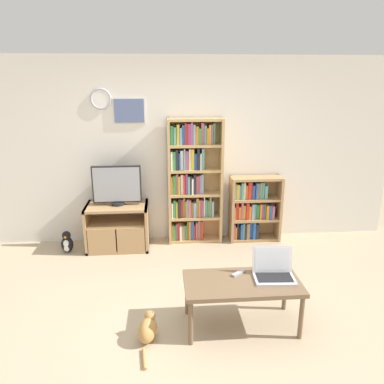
{
  "coord_description": "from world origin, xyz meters",
  "views": [
    {
      "loc": [
        -0.23,
        -3.1,
        2.29
      ],
      "look_at": [
        0.12,
        1.16,
        0.99
      ],
      "focal_mm": 35.0,
      "sensor_mm": 36.0,
      "label": 1
    }
  ],
  "objects_px": {
    "laptop": "(273,270)",
    "cat": "(148,329)",
    "television": "(117,185)",
    "penguin_figurine": "(67,243)",
    "tv_stand": "(118,227)",
    "bookshelf_short": "(252,209)",
    "coffee_table": "(242,286)",
    "remote_near_laptop": "(238,273)",
    "bookshelf_tall": "(192,182)"
  },
  "relations": [
    {
      "from": "tv_stand",
      "to": "remote_near_laptop",
      "type": "bearing_deg",
      "value": -51.93
    },
    {
      "from": "coffee_table",
      "to": "penguin_figurine",
      "type": "distance_m",
      "value": 2.72
    },
    {
      "from": "tv_stand",
      "to": "penguin_figurine",
      "type": "distance_m",
      "value": 0.72
    },
    {
      "from": "bookshelf_tall",
      "to": "laptop",
      "type": "height_order",
      "value": "bookshelf_tall"
    },
    {
      "from": "coffee_table",
      "to": "cat",
      "type": "bearing_deg",
      "value": -170.92
    },
    {
      "from": "tv_stand",
      "to": "cat",
      "type": "bearing_deg",
      "value": -76.57
    },
    {
      "from": "laptop",
      "to": "cat",
      "type": "relative_size",
      "value": 0.75
    },
    {
      "from": "coffee_table",
      "to": "remote_near_laptop",
      "type": "xyz_separation_m",
      "value": [
        -0.01,
        0.14,
        0.06
      ]
    },
    {
      "from": "laptop",
      "to": "remote_near_laptop",
      "type": "height_order",
      "value": "laptop"
    },
    {
      "from": "bookshelf_tall",
      "to": "remote_near_laptop",
      "type": "height_order",
      "value": "bookshelf_tall"
    },
    {
      "from": "bookshelf_short",
      "to": "remote_near_laptop",
      "type": "height_order",
      "value": "bookshelf_short"
    },
    {
      "from": "bookshelf_tall",
      "to": "remote_near_laptop",
      "type": "xyz_separation_m",
      "value": [
        0.3,
        -1.9,
        -0.41
      ]
    },
    {
      "from": "remote_near_laptop",
      "to": "bookshelf_tall",
      "type": "bearing_deg",
      "value": -28.65
    },
    {
      "from": "coffee_table",
      "to": "cat",
      "type": "height_order",
      "value": "coffee_table"
    },
    {
      "from": "television",
      "to": "bookshelf_short",
      "type": "xyz_separation_m",
      "value": [
        1.91,
        0.13,
        -0.43
      ]
    },
    {
      "from": "television",
      "to": "laptop",
      "type": "relative_size",
      "value": 1.66
    },
    {
      "from": "laptop",
      "to": "cat",
      "type": "bearing_deg",
      "value": -166.83
    },
    {
      "from": "coffee_table",
      "to": "television",
      "type": "bearing_deg",
      "value": 125.46
    },
    {
      "from": "bookshelf_tall",
      "to": "coffee_table",
      "type": "bearing_deg",
      "value": -81.43
    },
    {
      "from": "laptop",
      "to": "penguin_figurine",
      "type": "xyz_separation_m",
      "value": [
        -2.36,
        1.71,
        -0.41
      ]
    },
    {
      "from": "bookshelf_tall",
      "to": "bookshelf_short",
      "type": "relative_size",
      "value": 1.87
    },
    {
      "from": "laptop",
      "to": "penguin_figurine",
      "type": "distance_m",
      "value": 2.94
    },
    {
      "from": "tv_stand",
      "to": "cat",
      "type": "distance_m",
      "value": 2.07
    },
    {
      "from": "cat",
      "to": "coffee_table",
      "type": "bearing_deg",
      "value": 25.73
    },
    {
      "from": "tv_stand",
      "to": "television",
      "type": "bearing_deg",
      "value": 49.78
    },
    {
      "from": "television",
      "to": "bookshelf_tall",
      "type": "distance_m",
      "value": 1.04
    },
    {
      "from": "remote_near_laptop",
      "to": "cat",
      "type": "relative_size",
      "value": 0.29
    },
    {
      "from": "coffee_table",
      "to": "bookshelf_tall",
      "type": "bearing_deg",
      "value": 98.57
    },
    {
      "from": "television",
      "to": "coffee_table",
      "type": "height_order",
      "value": "television"
    },
    {
      "from": "remote_near_laptop",
      "to": "cat",
      "type": "height_order",
      "value": "remote_near_laptop"
    },
    {
      "from": "coffee_table",
      "to": "remote_near_laptop",
      "type": "bearing_deg",
      "value": 94.48
    },
    {
      "from": "tv_stand",
      "to": "laptop",
      "type": "distance_m",
      "value": 2.46
    },
    {
      "from": "television",
      "to": "penguin_figurine",
      "type": "bearing_deg",
      "value": -170.88
    },
    {
      "from": "cat",
      "to": "laptop",
      "type": "bearing_deg",
      "value": 26.29
    },
    {
      "from": "television",
      "to": "bookshelf_tall",
      "type": "relative_size",
      "value": 0.37
    },
    {
      "from": "television",
      "to": "bookshelf_tall",
      "type": "bearing_deg",
      "value": 8.19
    },
    {
      "from": "bookshelf_short",
      "to": "cat",
      "type": "height_order",
      "value": "bookshelf_short"
    },
    {
      "from": "bookshelf_short",
      "to": "penguin_figurine",
      "type": "xyz_separation_m",
      "value": [
        -2.62,
        -0.24,
        -0.33
      ]
    },
    {
      "from": "bookshelf_tall",
      "to": "remote_near_laptop",
      "type": "distance_m",
      "value": 1.96
    },
    {
      "from": "bookshelf_short",
      "to": "television",
      "type": "bearing_deg",
      "value": -176.15
    },
    {
      "from": "tv_stand",
      "to": "bookshelf_tall",
      "type": "relative_size",
      "value": 0.48
    },
    {
      "from": "television",
      "to": "cat",
      "type": "xyz_separation_m",
      "value": [
        0.46,
        -2.02,
        -0.79
      ]
    },
    {
      "from": "tv_stand",
      "to": "remote_near_laptop",
      "type": "distance_m",
      "value": 2.19
    },
    {
      "from": "tv_stand",
      "to": "bookshelf_short",
      "type": "height_order",
      "value": "bookshelf_short"
    },
    {
      "from": "bookshelf_tall",
      "to": "tv_stand",
      "type": "bearing_deg",
      "value": -170.71
    },
    {
      "from": "remote_near_laptop",
      "to": "television",
      "type": "bearing_deg",
      "value": -0.22
    },
    {
      "from": "bookshelf_short",
      "to": "remote_near_laptop",
      "type": "relative_size",
      "value": 6.2
    },
    {
      "from": "laptop",
      "to": "television",
      "type": "bearing_deg",
      "value": 135.71
    },
    {
      "from": "television",
      "to": "laptop",
      "type": "height_order",
      "value": "television"
    },
    {
      "from": "television",
      "to": "remote_near_laptop",
      "type": "xyz_separation_m",
      "value": [
        1.33,
        -1.75,
        -0.42
      ]
    }
  ]
}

